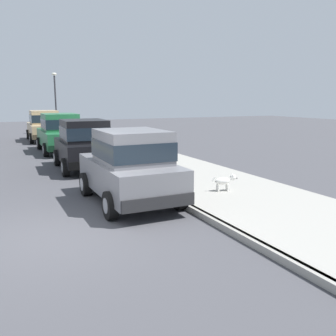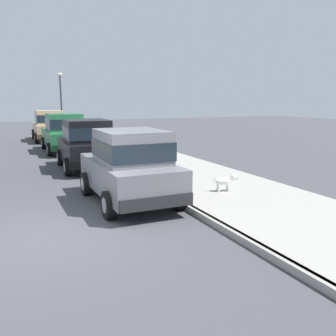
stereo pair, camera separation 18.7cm
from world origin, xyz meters
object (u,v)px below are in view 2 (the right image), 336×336
at_px(car_grey_hatchback, 130,165).
at_px(car_black_hatchback, 86,144).
at_px(car_tan_sedan, 49,125).
at_px(street_lamp, 61,95).
at_px(dog_white, 225,181).
at_px(car_green_sedan, 64,132).

bearing_deg(car_grey_hatchback, car_black_hatchback, 90.13).
distance_m(car_tan_sedan, street_lamp, 5.01).
bearing_deg(car_black_hatchback, car_tan_sedan, 90.35).
height_order(car_tan_sedan, dog_white, car_tan_sedan).
distance_m(car_green_sedan, street_lamp, 10.26).
bearing_deg(car_green_sedan, street_lamp, 82.03).
height_order(car_grey_hatchback, car_tan_sedan, car_tan_sedan).
bearing_deg(car_grey_hatchback, dog_white, -9.91).
bearing_deg(car_grey_hatchback, car_green_sedan, 90.03).
xyz_separation_m(car_tan_sedan, street_lamp, (1.47, 4.39, 1.92)).
height_order(dog_white, street_lamp, street_lamp).
height_order(car_tan_sedan, street_lamp, street_lamp).
xyz_separation_m(car_green_sedan, car_tan_sedan, (-0.07, 5.60, 0.00)).
relative_size(car_black_hatchback, car_green_sedan, 0.84).
bearing_deg(car_tan_sedan, car_black_hatchback, -89.65).
relative_size(car_green_sedan, street_lamp, 1.04).
distance_m(car_grey_hatchback, car_tan_sedan, 15.96).
height_order(car_grey_hatchback, street_lamp, street_lamp).
relative_size(car_green_sedan, dog_white, 6.23).
relative_size(car_black_hatchback, dog_white, 5.20).
xyz_separation_m(car_black_hatchback, car_tan_sedan, (-0.07, 10.86, 0.01)).
relative_size(car_tan_sedan, street_lamp, 1.05).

